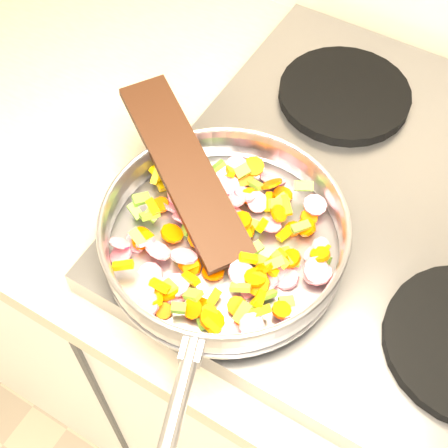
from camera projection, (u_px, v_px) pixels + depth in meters
The scene contains 6 objects.
cooktop at pixel (394, 214), 0.81m from camera, with size 0.60×0.60×0.04m, color #939399.
grate_fl at pixel (248, 233), 0.76m from camera, with size 0.19×0.19×0.02m, color black.
grate_bl at pixel (344, 94), 0.90m from camera, with size 0.19×0.19×0.02m, color black.
saute_pan at pixel (224, 235), 0.72m from camera, with size 0.32×0.48×0.06m.
vegetable_heap at pixel (229, 244), 0.72m from camera, with size 0.26×0.27×0.05m.
wooden_spatula at pixel (184, 169), 0.75m from camera, with size 0.27×0.06×0.01m, color black.
Camera 1 is at (-0.65, 1.15, 1.59)m, focal length 50.00 mm.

